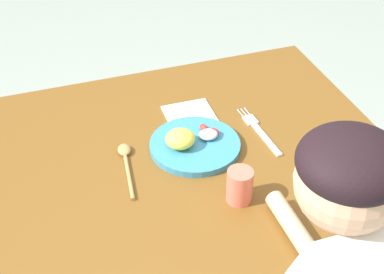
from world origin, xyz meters
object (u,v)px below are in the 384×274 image
spoon (126,160)px  drinking_cup (240,186)px  plate (193,144)px  fork (259,131)px

spoon → drinking_cup: 0.31m
plate → drinking_cup: drinking_cup is taller
fork → spoon: bearing=87.8°
fork → spoon: (-0.37, -0.01, 0.00)m
plate → spoon: 0.18m
fork → drinking_cup: drinking_cup is taller
fork → drinking_cup: 0.28m
fork → spoon: 0.37m
plate → fork: plate is taller
drinking_cup → fork: bearing=55.5°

